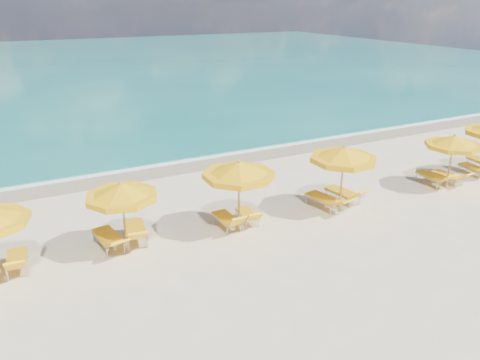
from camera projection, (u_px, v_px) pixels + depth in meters
name	position (u px, v px, depth m)	size (l,w,h in m)	color
ground_plane	(259.00, 224.00, 16.97)	(120.00, 120.00, 0.00)	beige
ocean	(65.00, 66.00, 56.74)	(120.00, 80.00, 0.30)	#136B63
wet_sand_band	(185.00, 164.00, 23.10)	(120.00, 2.60, 0.01)	tan
foam_line	(180.00, 160.00, 23.76)	(120.00, 1.20, 0.03)	white
whitecap_near	(36.00, 133.00, 28.49)	(14.00, 0.36, 0.05)	white
whitecap_far	(203.00, 94.00, 40.27)	(18.00, 0.30, 0.05)	white
umbrella_3	(121.00, 192.00, 14.59)	(2.62, 2.62, 2.34)	tan
umbrella_4	(239.00, 171.00, 15.88)	(3.28, 3.28, 2.56)	tan
umbrella_5	(344.00, 155.00, 17.42)	(3.34, 3.34, 2.58)	tan
umbrella_6	(454.00, 142.00, 19.65)	(2.83, 2.83, 2.36)	tan
lounger_2_right	(17.00, 264.00, 14.03)	(0.67, 1.71, 0.82)	#A5A8AD
lounger_3_left	(109.00, 242.00, 15.26)	(0.90, 2.04, 0.80)	#A5A8AD
lounger_3_right	(136.00, 234.00, 15.72)	(0.96, 2.05, 0.90)	#A5A8AD
lounger_4_left	(227.00, 222.00, 16.61)	(0.63, 1.72, 0.84)	#A5A8AD
lounger_4_right	(247.00, 218.00, 17.01)	(0.74, 1.62, 0.77)	#A5A8AD
lounger_5_left	(324.00, 203.00, 18.18)	(0.98, 2.07, 0.77)	#A5A8AD
lounger_5_right	(343.00, 196.00, 18.77)	(0.89, 1.96, 0.86)	#A5A8AD
lounger_6_left	(432.00, 180.00, 20.48)	(0.75, 1.89, 0.84)	#A5A8AD
lounger_6_right	(448.00, 178.00, 20.67)	(0.75, 1.77, 0.78)	#A5A8AD
lounger_7_left	(474.00, 171.00, 21.61)	(0.73, 1.71, 0.82)	#A5A8AD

